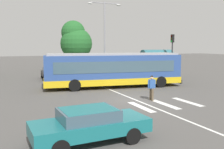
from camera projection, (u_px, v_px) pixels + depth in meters
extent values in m
plane|color=#514F4C|center=(131.00, 100.00, 17.64)|extent=(160.00, 160.00, 0.00)
cylinder|color=black|center=(150.00, 79.00, 25.08)|extent=(1.03, 0.44, 1.00)
cylinder|color=black|center=(161.00, 82.00, 22.83)|extent=(1.03, 0.44, 1.00)
cylinder|color=black|center=(71.00, 81.00, 23.07)|extent=(1.03, 0.44, 1.00)
cylinder|color=black|center=(75.00, 85.00, 20.82)|extent=(1.03, 0.44, 1.00)
cube|color=#2D4C8E|center=(113.00, 69.00, 22.76)|extent=(12.30, 4.29, 2.55)
cube|color=gold|center=(113.00, 80.00, 22.87)|extent=(12.42, 4.33, 0.55)
cube|color=#3D5666|center=(113.00, 66.00, 22.72)|extent=(10.88, 4.13, 0.96)
cube|color=#3D5666|center=(174.00, 66.00, 24.30)|extent=(0.37, 2.23, 1.63)
cube|color=black|center=(174.00, 56.00, 24.20)|extent=(0.34, 1.93, 0.28)
cube|color=#99999E|center=(113.00, 54.00, 22.61)|extent=(11.79, 4.02, 0.16)
cube|color=#28282B|center=(175.00, 80.00, 24.49)|extent=(0.49, 2.54, 0.36)
cylinder|color=brown|center=(151.00, 94.00, 17.48)|extent=(0.16, 0.16, 0.85)
cylinder|color=brown|center=(152.00, 95.00, 17.24)|extent=(0.16, 0.16, 0.85)
cube|color=#2D569E|center=(152.00, 84.00, 17.28)|extent=(0.42, 0.29, 0.60)
cylinder|color=#2D569E|center=(149.00, 84.00, 17.21)|extent=(0.10, 0.10, 0.55)
cylinder|color=#2D569E|center=(155.00, 84.00, 17.36)|extent=(0.10, 0.10, 0.55)
sphere|color=tan|center=(152.00, 78.00, 17.23)|extent=(0.22, 0.22, 0.22)
sphere|color=black|center=(152.00, 77.00, 17.23)|extent=(0.19, 0.19, 0.19)
cylinder|color=black|center=(113.00, 124.00, 11.18)|extent=(0.65, 0.23, 0.64)
cylinder|color=black|center=(133.00, 136.00, 9.68)|extent=(0.65, 0.23, 0.64)
cylinder|color=black|center=(50.00, 133.00, 9.97)|extent=(0.65, 0.23, 0.64)
cylinder|color=black|center=(60.00, 149.00, 8.47)|extent=(0.65, 0.23, 0.64)
cube|color=#196B70|center=(90.00, 126.00, 9.79)|extent=(4.57, 2.00, 0.52)
cube|color=#3D5666|center=(88.00, 115.00, 9.69)|extent=(2.22, 1.69, 0.44)
cube|color=#196B70|center=(88.00, 110.00, 9.67)|extent=(2.04, 1.61, 0.09)
cylinder|color=black|center=(42.00, 75.00, 29.27)|extent=(0.25, 0.65, 0.64)
cylinder|color=black|center=(57.00, 75.00, 29.82)|extent=(0.25, 0.65, 0.64)
cylinder|color=black|center=(44.00, 78.00, 26.66)|extent=(0.25, 0.65, 0.64)
cylinder|color=black|center=(60.00, 78.00, 27.20)|extent=(0.25, 0.65, 0.64)
cube|color=black|center=(51.00, 74.00, 28.20)|extent=(2.15, 4.62, 0.52)
cube|color=#3D5666|center=(51.00, 69.00, 28.06)|extent=(1.76, 2.27, 0.44)
cube|color=black|center=(51.00, 68.00, 28.04)|extent=(1.67, 2.09, 0.09)
cylinder|color=black|center=(64.00, 74.00, 30.34)|extent=(0.25, 0.65, 0.64)
cylinder|color=black|center=(78.00, 74.00, 30.88)|extent=(0.25, 0.65, 0.64)
cylinder|color=black|center=(68.00, 77.00, 27.72)|extent=(0.25, 0.65, 0.64)
cylinder|color=black|center=(83.00, 76.00, 28.26)|extent=(0.25, 0.65, 0.64)
cube|color=white|center=(73.00, 73.00, 29.26)|extent=(2.18, 4.63, 0.52)
cube|color=#3D5666|center=(73.00, 69.00, 29.12)|extent=(1.77, 2.28, 0.44)
cube|color=white|center=(73.00, 67.00, 29.10)|extent=(1.68, 2.10, 0.09)
cylinder|color=black|center=(85.00, 73.00, 31.38)|extent=(0.26, 0.66, 0.64)
cylinder|color=black|center=(98.00, 73.00, 31.89)|extent=(0.26, 0.66, 0.64)
cylinder|color=black|center=(90.00, 76.00, 28.74)|extent=(0.26, 0.66, 0.64)
cylinder|color=black|center=(105.00, 75.00, 29.26)|extent=(0.26, 0.66, 0.64)
cube|color=#196B70|center=(95.00, 72.00, 30.28)|extent=(2.25, 4.66, 0.52)
cube|color=#3D5666|center=(95.00, 68.00, 30.14)|extent=(1.81, 2.31, 0.44)
cube|color=#196B70|center=(95.00, 66.00, 30.12)|extent=(1.72, 2.12, 0.09)
cylinder|color=#28282B|center=(172.00, 60.00, 29.09)|extent=(0.14, 0.14, 4.09)
cube|color=black|center=(173.00, 38.00, 28.81)|extent=(0.28, 0.32, 0.90)
cylinder|color=#410907|center=(171.00, 36.00, 28.71)|extent=(0.04, 0.20, 0.20)
cylinder|color=#463707|center=(171.00, 39.00, 28.75)|extent=(0.04, 0.20, 0.20)
cylinder|color=green|center=(171.00, 41.00, 28.78)|extent=(0.04, 0.20, 0.20)
cylinder|color=#28282B|center=(143.00, 68.00, 29.85)|extent=(0.12, 0.12, 2.30)
cylinder|color=#28282B|center=(170.00, 67.00, 31.37)|extent=(0.12, 0.12, 2.30)
cube|color=slate|center=(153.00, 66.00, 31.24)|extent=(3.68, 0.04, 1.93)
cylinder|color=#2D6670|center=(157.00, 56.00, 30.46)|extent=(3.91, 1.54, 1.54)
cube|color=#4C3823|center=(156.00, 73.00, 30.69)|extent=(3.07, 0.36, 0.08)
cylinder|color=#939399|center=(105.00, 40.00, 29.69)|extent=(0.20, 0.20, 8.74)
cylinder|color=#939399|center=(112.00, 4.00, 29.56)|extent=(1.76, 0.10, 0.10)
ellipsoid|color=silver|center=(118.00, 5.00, 29.92)|extent=(0.60, 0.32, 0.20)
cylinder|color=#939399|center=(97.00, 3.00, 28.86)|extent=(1.76, 0.10, 0.10)
ellipsoid|color=silver|center=(90.00, 3.00, 28.53)|extent=(0.60, 0.32, 0.20)
cylinder|color=brown|center=(77.00, 63.00, 38.42)|extent=(0.36, 0.36, 2.37)
sphere|color=#236028|center=(76.00, 44.00, 38.09)|extent=(4.74, 4.74, 4.74)
sphere|color=#236028|center=(73.00, 32.00, 38.04)|extent=(3.55, 3.55, 3.55)
cube|color=silver|center=(86.00, 113.00, 14.14)|extent=(0.45, 2.87, 0.01)
cube|color=silver|center=(115.00, 110.00, 14.85)|extent=(0.45, 2.87, 0.01)
cube|color=silver|center=(141.00, 107.00, 15.55)|extent=(0.45, 2.87, 0.01)
cube|color=silver|center=(165.00, 104.00, 16.26)|extent=(0.45, 2.87, 0.01)
cube|color=silver|center=(187.00, 102.00, 16.96)|extent=(0.45, 2.87, 0.01)
cube|color=silver|center=(122.00, 94.00, 19.56)|extent=(0.16, 24.00, 0.01)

